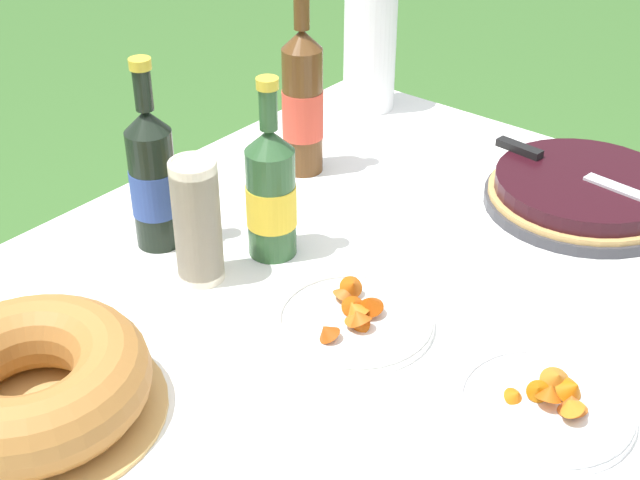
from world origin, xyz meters
TOP-DOWN VIEW (x-y plane):
  - garden_table at (0.00, 0.00)m, footprint 1.44×1.03m
  - tablecloth at (0.00, 0.00)m, footprint 1.45×1.04m
  - berry_tart at (0.50, -0.17)m, footprint 0.34×0.34m
  - serving_knife at (0.51, -0.14)m, footprint 0.06×0.38m
  - bundt_cake at (-0.42, 0.14)m, footprint 0.33×0.33m
  - cup_stack at (-0.07, 0.19)m, footprint 0.07×0.07m
  - cider_bottle_green at (0.05, 0.16)m, footprint 0.08×0.08m
  - cider_bottle_amber at (0.30, 0.30)m, footprint 0.08×0.08m
  - juice_bottle_red at (-0.05, 0.32)m, footprint 0.08×0.08m
  - snack_plate_near at (-0.02, -0.06)m, footprint 0.23×0.23m
  - snack_plate_right at (-0.01, -0.36)m, footprint 0.23×0.23m
  - paper_towel_roll at (0.62, 0.39)m, footprint 0.11×0.11m

SIDE VIEW (x-z plane):
  - garden_table at x=0.00m, z-range 0.28..0.96m
  - tablecloth at x=0.00m, z-range 0.62..0.72m
  - snack_plate_right at x=-0.01m, z-range 0.67..0.72m
  - snack_plate_near at x=-0.02m, z-range 0.67..0.73m
  - berry_tart at x=0.50m, z-range 0.68..0.74m
  - bundt_cake at x=-0.42m, z-range 0.69..0.79m
  - serving_knife at x=0.51m, z-range 0.74..0.76m
  - cup_stack at x=-0.07m, z-range 0.69..0.89m
  - cider_bottle_green at x=0.05m, z-range 0.65..0.94m
  - juice_bottle_red at x=-0.05m, z-range 0.65..0.96m
  - paper_towel_roll at x=0.62m, z-range 0.69..0.95m
  - cider_bottle_amber at x=0.30m, z-range 0.65..1.00m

